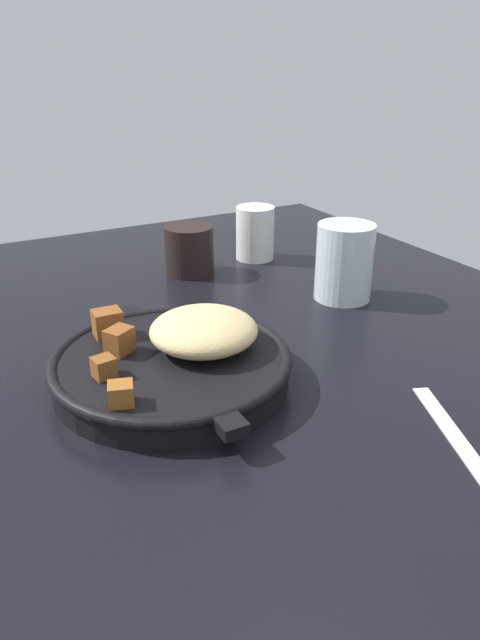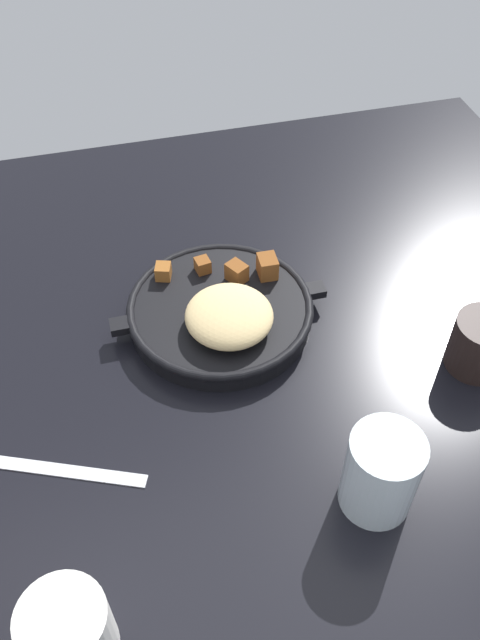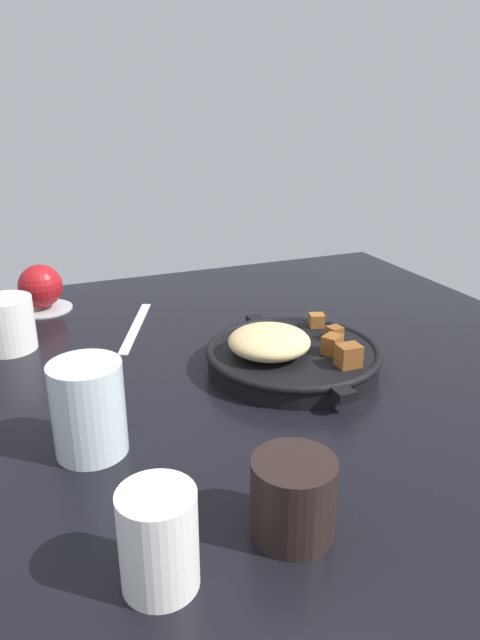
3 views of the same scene
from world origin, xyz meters
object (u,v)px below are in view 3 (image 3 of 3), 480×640
Objects in this scene: butter_knife at (136,326)px; ceramic_mug_white at (7,324)px; red_apple at (40,286)px; cast_iron_skillet at (290,354)px; water_glass_tall at (89,409)px; white_creamer_pitcher at (159,540)px; coffee_mug_dark at (293,497)px.

ceramic_mug_white reaches higher than butter_knife.
ceramic_mug_white is (-16.78, 6.19, -0.39)cm from red_apple.
red_apple is at bearing 37.92° from cast_iron_skillet.
cast_iron_skillet is 31.42cm from water_glass_tall.
ceramic_mug_white is at bearing 58.31° from cast_iron_skillet.
white_creamer_pitcher reaches higher than cast_iron_skillet.
water_glass_tall reaches higher than ceramic_mug_white.
water_glass_tall is at bearing -178.47° from red_apple.
cast_iron_skillet is 3.73× the size of red_apple.
white_creamer_pitcher reaches higher than red_apple.
white_creamer_pitcher is (-55.62, 10.37, 4.21)cm from butter_knife.
water_glass_tall is (-49.85, -1.33, 0.77)cm from red_apple.
ceramic_mug_white reaches higher than coffee_mug_dark.
cast_iron_skillet is 29.83cm from butter_knife.
butter_knife is 2.74× the size of ceramic_mug_white.
white_creamer_pitcher is 0.82× the size of water_glass_tall.
water_glass_tall reaches higher than cast_iron_skillet.
red_apple is 21.12cm from butter_knife.
butter_knife is at bearing -10.56° from white_creamer_pitcher.
white_creamer_pitcher is at bearing -177.16° from red_apple.
water_glass_tall is (-10.16, 29.59, 2.89)cm from cast_iron_skillet.
water_glass_tall is 1.28× the size of ceramic_mug_white.
white_creamer_pitcher is 55.02cm from ceramic_mug_white.
white_creamer_pitcher is at bearing 138.75° from cast_iron_skillet.
water_glass_tall is (-34.54, 12.55, 5.15)cm from butter_knife.
coffee_mug_dark reaches higher than butter_knife.
butter_knife is at bearing 34.95° from cast_iron_skillet.
white_creamer_pitcher is at bearing -174.08° from water_glass_tall.
water_glass_tall reaches higher than butter_knife.
ceramic_mug_white reaches higher than cast_iron_skillet.
butter_knife is 56.74cm from white_creamer_pitcher.
red_apple is 0.74× the size of water_glass_tall.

